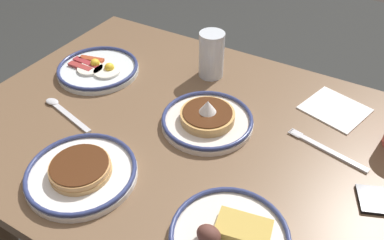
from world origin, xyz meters
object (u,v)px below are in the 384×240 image
object	(u,v)px
plate_far_companion	(229,236)
fork_far	(326,150)
plate_near_main	(98,69)
paper_napkin	(335,109)
tea_spoon	(62,110)
plate_center_pancakes	(207,119)
drinking_glass	(211,57)
plate_far_side	(81,172)

from	to	relation	value
plate_far_companion	fork_far	distance (m)	0.35
plate_near_main	paper_napkin	bearing A→B (deg)	-165.07
fork_far	tea_spoon	xyz separation A→B (m)	(0.65, 0.20, 0.00)
plate_center_pancakes	plate_near_main	bearing A→B (deg)	-6.66
drinking_glass	paper_napkin	bearing A→B (deg)	-177.25
paper_napkin	tea_spoon	world-z (taller)	tea_spoon
plate_far_side	plate_near_main	bearing A→B (deg)	-54.07
tea_spoon	plate_far_side	bearing A→B (deg)	144.37
plate_far_side	drinking_glass	bearing A→B (deg)	-95.92
plate_center_pancakes	tea_spoon	xyz separation A→B (m)	(0.36, 0.15, -0.01)
drinking_glass	paper_napkin	distance (m)	0.37
paper_napkin	plate_near_main	bearing A→B (deg)	14.93
plate_near_main	tea_spoon	size ratio (longest dim) A/B	1.28
paper_napkin	fork_far	bearing A→B (deg)	97.63
plate_far_companion	tea_spoon	xyz separation A→B (m)	(0.55, -0.13, -0.01)
plate_far_companion	fork_far	world-z (taller)	plate_far_companion
paper_napkin	fork_far	size ratio (longest dim) A/B	0.75
plate_far_companion	tea_spoon	distance (m)	0.57
plate_far_companion	plate_far_side	xyz separation A→B (m)	(0.35, 0.02, 0.00)
plate_near_main	tea_spoon	xyz separation A→B (m)	(-0.04, 0.19, -0.01)
drinking_glass	paper_napkin	size ratio (longest dim) A/B	0.91
plate_far_side	tea_spoon	bearing A→B (deg)	-35.63
paper_napkin	fork_far	world-z (taller)	fork_far
plate_center_pancakes	plate_far_side	distance (m)	0.33
plate_far_companion	drinking_glass	xyz separation A→B (m)	(0.29, -0.48, 0.05)
plate_center_pancakes	plate_far_side	bearing A→B (deg)	62.75
plate_far_side	drinking_glass	world-z (taller)	drinking_glass
plate_far_companion	fork_far	bearing A→B (deg)	-105.54
fork_far	plate_far_side	bearing A→B (deg)	38.61
plate_center_pancakes	paper_napkin	xyz separation A→B (m)	(-0.27, -0.22, -0.02)
paper_napkin	plate_far_companion	bearing A→B (deg)	82.00
plate_far_side	fork_far	size ratio (longest dim) A/B	1.21
plate_near_main	plate_center_pancakes	size ratio (longest dim) A/B	1.04
plate_far_companion	drinking_glass	bearing A→B (deg)	-58.51
plate_near_main	plate_far_companion	distance (m)	0.68
paper_napkin	tea_spoon	xyz separation A→B (m)	(0.62, 0.37, 0.00)
paper_napkin	plate_center_pancakes	bearing A→B (deg)	40.08
plate_near_main	fork_far	distance (m)	0.69
drinking_glass	plate_near_main	bearing A→B (deg)	28.09
plate_far_companion	paper_napkin	bearing A→B (deg)	-98.00
plate_near_main	plate_center_pancakes	xyz separation A→B (m)	(-0.40, 0.05, 0.00)
plate_far_side	plate_center_pancakes	bearing A→B (deg)	-117.25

